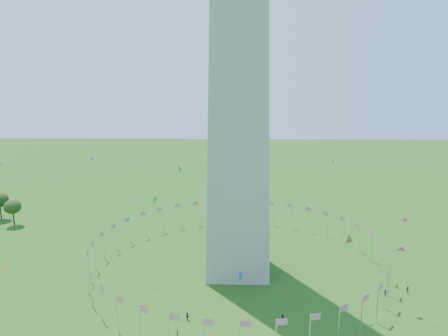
# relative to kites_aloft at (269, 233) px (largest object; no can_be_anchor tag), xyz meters

# --- Properties ---
(flag_ring) EXTENTS (80.24, 80.24, 9.00)m
(flag_ring) POSITION_rel_kites_aloft_xyz_m (-6.91, 20.34, -14.35)
(flag_ring) COLOR silver
(flag_ring) RESTS_ON ground
(kites_aloft) EXTENTS (114.17, 62.62, 37.25)m
(kites_aloft) POSITION_rel_kites_aloft_xyz_m (0.00, 0.00, 0.00)
(kites_aloft) COLOR #CC2699
(kites_aloft) RESTS_ON ground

